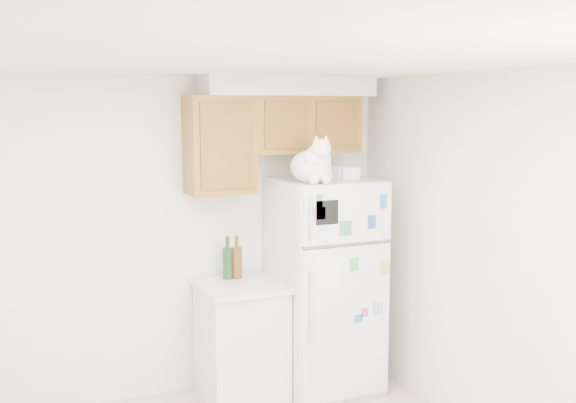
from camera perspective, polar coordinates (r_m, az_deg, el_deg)
room_shell at (r=3.59m, az=-3.72°, el=-1.37°), size 3.84×4.04×2.52m
refrigerator at (r=5.45m, az=3.16°, el=-7.03°), size 0.76×0.78×1.70m
base_counter at (r=5.37m, az=-3.96°, el=-11.61°), size 0.64×0.64×0.92m
cat at (r=5.02m, az=2.16°, el=3.14°), size 0.36×0.52×0.37m
storage_box_back at (r=5.39m, az=4.43°, el=2.52°), size 0.22×0.19×0.10m
storage_box_front at (r=5.33m, az=5.17°, el=2.40°), size 0.16×0.12×0.09m
bottle_green at (r=5.32m, az=-5.14°, el=-4.75°), size 0.08×0.08×0.34m
bottle_amber at (r=5.33m, az=-4.36°, el=-4.71°), size 0.08×0.08×0.34m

